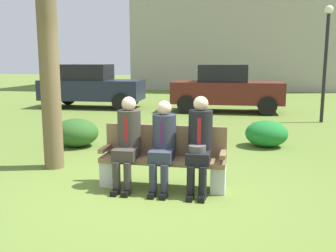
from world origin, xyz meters
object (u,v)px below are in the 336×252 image
at_px(park_bench, 163,159).
at_px(seated_man_right, 200,140).
at_px(parked_car_near, 91,86).
at_px(parked_car_far, 226,89).
at_px(seated_man_middle, 163,141).
at_px(street_lamp, 326,51).
at_px(shrub_near_bench, 266,134).
at_px(shrub_mid_lawn, 76,133).
at_px(seated_man_left, 128,138).

distance_m(park_bench, seated_man_right, 0.65).
relative_size(parked_car_near, parked_car_far, 1.00).
height_order(seated_man_middle, seated_man_right, seated_man_right).
bearing_deg(parked_car_near, parked_car_far, -1.95).
relative_size(park_bench, street_lamp, 0.54).
distance_m(park_bench, seated_man_middle, 0.32).
height_order(shrub_near_bench, shrub_mid_lawn, shrub_mid_lawn).
distance_m(shrub_near_bench, parked_car_far, 5.61).
distance_m(park_bench, street_lamp, 7.67).
bearing_deg(seated_man_left, park_bench, 13.57).
xyz_separation_m(shrub_near_bench, shrub_mid_lawn, (-4.04, -0.78, 0.02)).
bearing_deg(street_lamp, seated_man_middle, -116.84).
height_order(seated_man_left, parked_car_far, parked_car_far).
bearing_deg(seated_man_left, seated_man_right, -0.18).
bearing_deg(shrub_near_bench, seated_man_right, -109.36).
xyz_separation_m(parked_car_near, street_lamp, (8.14, -1.99, 1.25)).
relative_size(seated_man_middle, parked_car_far, 0.33).
distance_m(parked_car_near, parked_car_far, 5.21).
relative_size(park_bench, shrub_mid_lawn, 1.88).
height_order(park_bench, seated_man_left, seated_man_left).
xyz_separation_m(shrub_near_bench, parked_car_near, (-6.33, 5.64, 0.55)).
height_order(seated_man_right, parked_car_near, parked_car_near).
bearing_deg(seated_man_left, shrub_mid_lawn, 129.06).
bearing_deg(parked_car_near, park_bench, -61.48).
xyz_separation_m(shrub_mid_lawn, street_lamp, (5.85, 4.43, 1.79)).
distance_m(park_bench, shrub_mid_lawn, 3.26).
distance_m(seated_man_middle, parked_car_near, 9.95).
xyz_separation_m(seated_man_middle, street_lamp, (3.43, 6.77, 1.37)).
distance_m(seated_man_left, shrub_mid_lawn, 3.04).
xyz_separation_m(shrub_near_bench, street_lamp, (1.81, 3.65, 1.81)).
xyz_separation_m(seated_man_left, parked_car_far, (1.01, 8.58, 0.10)).
xyz_separation_m(park_bench, parked_car_near, (-4.69, 8.64, 0.42)).
bearing_deg(seated_man_right, parked_car_far, 90.22).
xyz_separation_m(seated_man_left, seated_man_right, (1.05, -0.00, 0.01)).
relative_size(seated_man_left, shrub_near_bench, 1.47).
bearing_deg(park_bench, seated_man_right, -12.98).
bearing_deg(shrub_near_bench, seated_man_middle, -117.41).
distance_m(seated_man_left, parked_car_near, 9.71).
height_order(parked_car_far, street_lamp, street_lamp).
bearing_deg(seated_man_middle, shrub_near_bench, 62.59).
height_order(shrub_near_bench, parked_car_far, parked_car_far).
bearing_deg(park_bench, shrub_mid_lawn, 137.33).
bearing_deg(seated_man_middle, seated_man_left, 179.49).
xyz_separation_m(seated_man_left, shrub_mid_lawn, (-1.89, 2.33, -0.44)).
bearing_deg(shrub_mid_lawn, parked_car_near, 109.65).
distance_m(seated_man_middle, seated_man_right, 0.52).
xyz_separation_m(shrub_mid_lawn, parked_car_near, (-2.30, 6.43, 0.53)).
xyz_separation_m(parked_car_far, street_lamp, (2.94, -1.82, 1.25)).
height_order(park_bench, seated_man_middle, seated_man_middle).
height_order(seated_man_middle, street_lamp, street_lamp).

